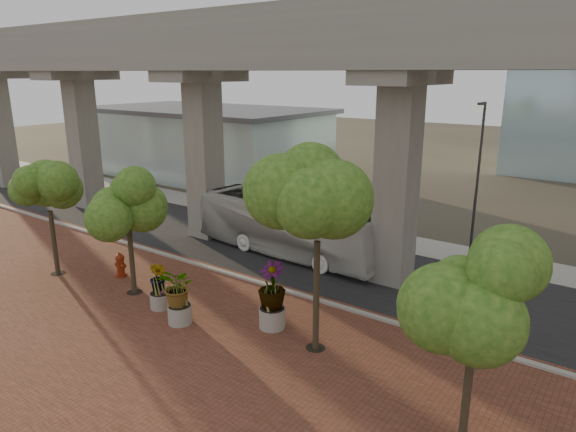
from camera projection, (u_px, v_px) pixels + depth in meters
The scene contains 18 objects.
ground at pixel (265, 266), 26.08m from camera, with size 160.00×160.00×0.00m, color #363127.
brick_plaza at pixel (137, 327), 19.83m from camera, with size 70.00×13.00×0.06m, color brown.
asphalt_road at pixel (288, 255), 27.63m from camera, with size 90.00×8.00×0.04m, color black.
curb_strip at pixel (239, 277), 24.49m from camera, with size 70.00×0.25×0.16m, color #A09C95.
far_sidewalk at pixel (340, 230), 31.92m from camera, with size 90.00×3.00×0.06m, color #A09C95.
transit_viaduct at pixel (288, 118), 25.67m from camera, with size 72.00×5.60×12.40m.
station_pavilion at pixel (204, 141), 48.97m from camera, with size 23.00×13.00×6.30m.
transit_bus at pixel (289, 227), 27.35m from camera, with size 2.65×11.29×3.15m, color silver.
fire_hydrant at pixel (120, 265), 24.52m from camera, with size 0.59×0.54×1.19m.
planter_front at pixel (178, 290), 19.71m from camera, with size 2.08×2.08×2.29m.
planter_right at pixel (272, 288), 19.31m from camera, with size 2.49×2.49×2.65m.
planter_left at pixel (159, 280), 21.02m from camera, with size 1.86×1.86×2.05m.
street_tree_far_west at pixel (47, 190), 23.87m from camera, with size 3.52×3.52×5.79m.
street_tree_near_west at pixel (127, 202), 21.72m from camera, with size 3.61×3.61×5.83m.
street_tree_near_east at pixel (318, 205), 16.83m from camera, with size 4.33×4.33×7.24m.
street_tree_far_east at pixel (477, 302), 12.54m from camera, with size 3.46×3.46×5.63m.
streetlamp_west at pixel (221, 144), 35.49m from camera, with size 0.40×1.17×8.08m.
streetlamp_east at pixel (477, 173), 25.15m from camera, with size 0.40×1.18×8.13m.
Camera 1 is at (15.24, -19.11, 9.52)m, focal length 32.00 mm.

